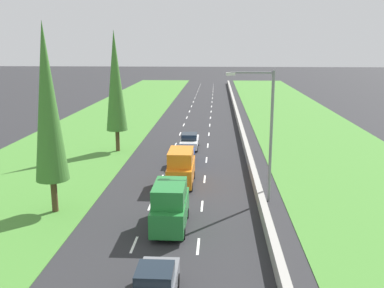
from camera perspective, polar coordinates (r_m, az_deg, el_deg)
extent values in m
plane|color=#28282B|center=(61.66, 0.76, 3.00)|extent=(300.00, 300.00, 0.00)
cube|color=#478433|center=(63.48, -10.74, 3.07)|extent=(14.00, 140.00, 0.04)
cube|color=#478433|center=(62.70, 13.99, 2.80)|extent=(14.00, 140.00, 0.04)
cube|color=#9E9B93|center=(61.61, 6.07, 3.32)|extent=(0.44, 120.00, 0.85)
cube|color=white|center=(24.56, -7.59, -12.91)|extent=(0.14, 2.00, 0.01)
cube|color=white|center=(29.99, -5.44, -7.94)|extent=(0.14, 2.00, 0.01)
cube|color=white|center=(35.60, -4.00, -4.51)|extent=(0.14, 2.00, 0.01)
cube|color=white|center=(41.32, -2.96, -2.02)|extent=(0.14, 2.00, 0.01)
cube|color=white|center=(47.11, -2.18, -0.13)|extent=(0.14, 2.00, 0.01)
cube|color=white|center=(52.95, -1.57, 1.34)|extent=(0.14, 2.00, 0.01)
cube|color=white|center=(58.82, -1.08, 2.51)|extent=(0.14, 2.00, 0.01)
cube|color=white|center=(64.71, -0.68, 3.48)|extent=(0.14, 2.00, 0.01)
cube|color=white|center=(70.63, -0.34, 4.28)|extent=(0.14, 2.00, 0.01)
cube|color=white|center=(76.55, -0.06, 4.96)|extent=(0.14, 2.00, 0.01)
cube|color=white|center=(82.49, 0.19, 5.54)|extent=(0.14, 2.00, 0.01)
cube|color=white|center=(88.43, 0.40, 6.04)|extent=(0.14, 2.00, 0.01)
cube|color=white|center=(94.38, 0.58, 6.48)|extent=(0.14, 2.00, 0.01)
cube|color=white|center=(100.34, 0.74, 6.86)|extent=(0.14, 2.00, 0.01)
cube|color=white|center=(106.30, 0.89, 7.21)|extent=(0.14, 2.00, 0.01)
cube|color=white|center=(112.27, 1.02, 7.51)|extent=(0.14, 2.00, 0.01)
cube|color=white|center=(118.24, 1.14, 7.79)|extent=(0.14, 2.00, 0.01)
cube|color=white|center=(24.18, 0.81, -13.23)|extent=(0.14, 2.00, 0.01)
cube|color=white|center=(29.68, 1.32, -8.11)|extent=(0.14, 2.00, 0.01)
cube|color=white|center=(35.34, 1.66, -4.62)|extent=(0.14, 2.00, 0.01)
cube|color=white|center=(41.10, 1.90, -2.09)|extent=(0.14, 2.00, 0.01)
cube|color=white|center=(46.91, 2.08, -0.19)|extent=(0.14, 2.00, 0.01)
cube|color=white|center=(52.77, 2.22, 1.29)|extent=(0.14, 2.00, 0.01)
cube|color=white|center=(58.66, 2.34, 2.48)|extent=(0.14, 2.00, 0.01)
cube|color=white|center=(64.57, 2.43, 3.44)|extent=(0.14, 2.00, 0.01)
cube|color=white|center=(70.49, 2.51, 4.25)|extent=(0.14, 2.00, 0.01)
cube|color=white|center=(76.43, 2.57, 4.93)|extent=(0.14, 2.00, 0.01)
cube|color=white|center=(82.37, 2.63, 5.51)|extent=(0.14, 2.00, 0.01)
cube|color=white|center=(88.33, 2.68, 6.02)|extent=(0.14, 2.00, 0.01)
cube|color=white|center=(94.29, 2.72, 6.46)|extent=(0.14, 2.00, 0.01)
cube|color=white|center=(100.25, 2.76, 6.84)|extent=(0.14, 2.00, 0.01)
cube|color=white|center=(106.22, 2.79, 7.19)|extent=(0.14, 2.00, 0.01)
cube|color=white|center=(112.19, 2.82, 7.50)|extent=(0.14, 2.00, 0.01)
cube|color=white|center=(118.16, 2.85, 7.77)|extent=(0.14, 2.00, 0.01)
cube|color=slate|center=(19.34, -4.72, -18.15)|extent=(1.68, 3.90, 0.76)
cube|color=#19232D|center=(18.73, -4.89, -16.79)|extent=(1.52, 1.60, 0.64)
cylinder|color=black|center=(20.66, -6.40, -17.21)|extent=(0.22, 0.64, 0.64)
cylinder|color=black|center=(20.48, -2.00, -17.42)|extent=(0.22, 0.64, 0.64)
cube|color=#237A33|center=(26.08, -2.84, -8.79)|extent=(1.90, 4.90, 1.40)
cube|color=#237A33|center=(25.36, -2.94, -6.41)|extent=(1.80, 3.10, 1.10)
cylinder|color=black|center=(27.84, -4.29, -8.92)|extent=(0.22, 0.64, 0.64)
cylinder|color=black|center=(27.67, -0.67, -9.02)|extent=(0.22, 0.64, 0.64)
cylinder|color=black|center=(25.07, -5.21, -11.49)|extent=(0.22, 0.64, 0.64)
cylinder|color=black|center=(24.89, -1.16, -11.63)|extent=(0.22, 0.64, 0.64)
cube|color=orange|center=(33.80, -1.42, -3.64)|extent=(1.90, 4.90, 1.40)
cube|color=orange|center=(33.17, -1.48, -1.72)|extent=(1.80, 3.10, 1.10)
cylinder|color=black|center=(35.53, -2.62, -4.00)|extent=(0.22, 0.64, 0.64)
cylinder|color=black|center=(35.39, 0.19, -4.05)|extent=(0.22, 0.64, 0.64)
cylinder|color=black|center=(32.65, -3.16, -5.55)|extent=(0.22, 0.64, 0.64)
cylinder|color=black|center=(32.51, -0.10, -5.61)|extent=(0.22, 0.64, 0.64)
cube|color=#1E47B7|center=(39.50, -1.01, -1.67)|extent=(1.68, 3.90, 0.76)
cube|color=#19232D|center=(39.04, -1.05, -0.78)|extent=(1.52, 1.60, 0.64)
cylinder|color=black|center=(40.82, -1.95, -1.74)|extent=(0.22, 0.64, 0.64)
cylinder|color=black|center=(40.72, 0.18, -1.77)|extent=(0.22, 0.64, 0.64)
cylinder|color=black|center=(38.50, -2.27, -2.65)|extent=(0.22, 0.64, 0.64)
cylinder|color=black|center=(38.39, -0.01, -2.69)|extent=(0.22, 0.64, 0.64)
cube|color=white|center=(45.35, -0.32, 0.23)|extent=(1.76, 4.50, 0.72)
cube|color=#19232D|center=(45.06, -0.33, 1.01)|extent=(1.56, 1.90, 0.60)
cylinder|color=black|center=(46.84, -1.19, 0.19)|extent=(0.22, 0.64, 0.64)
cylinder|color=black|center=(46.74, 0.76, 0.16)|extent=(0.22, 0.64, 0.64)
cylinder|color=black|center=(44.13, -1.47, -0.61)|extent=(0.22, 0.64, 0.64)
cylinder|color=black|center=(44.03, 0.60, -0.64)|extent=(0.22, 0.64, 0.64)
cylinder|color=#4C3823|center=(29.73, -17.54, -6.45)|extent=(0.40, 0.40, 2.20)
cone|color=#3D752D|center=(28.37, -18.38, 5.18)|extent=(2.10, 2.10, 9.91)
cylinder|color=#4C3823|center=(44.81, -9.69, 0.44)|extent=(0.40, 0.40, 2.20)
cone|color=#3D752D|center=(43.91, -9.99, 8.15)|extent=(2.10, 2.10, 9.87)
cylinder|color=gray|center=(29.83, 10.29, 0.80)|extent=(0.20, 0.20, 9.00)
cylinder|color=gray|center=(29.09, 7.87, 9.24)|extent=(2.80, 0.12, 0.12)
cube|color=silver|center=(29.02, 5.07, 9.11)|extent=(0.60, 0.28, 0.20)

